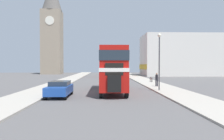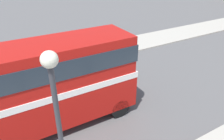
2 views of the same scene
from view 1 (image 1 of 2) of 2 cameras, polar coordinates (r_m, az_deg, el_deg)
The scene contains 11 objects.
ground_plane at distance 21.53m, azimuth -1.62°, elevation -5.97°, with size 120.00×120.00×0.00m, color #565454.
sidewalk_right at distance 22.60m, azimuth 15.84°, elevation -5.53°, with size 3.50×120.00×0.12m.
sidewalk_left at distance 22.52m, azimuth -19.15°, elevation -5.57°, with size 3.50×120.00×0.12m.
double_decker_bus at distance 22.24m, azimuth 0.00°, elevation 0.89°, with size 2.42×10.49×4.33m.
bus_distant at distance 51.18m, azimuth 0.14°, elevation 1.02°, with size 2.46×11.09×4.20m.
car_parked_near at distance 19.20m, azimuth -13.51°, elevation -4.74°, with size 1.76×4.07×1.35m.
pedestrian_walking at distance 27.39m, azimuth 11.60°, elevation -2.25°, with size 0.33×0.33×1.64m.
bicycle_on_pavement at distance 34.39m, azimuth 10.19°, elevation -2.48°, with size 0.05×1.76×0.78m.
street_lamp at distance 23.10m, azimuth 12.25°, elevation 4.32°, with size 0.36×0.36×5.86m.
church_tower at distance 70.62m, azimuth -15.38°, elevation 11.09°, with size 6.08×6.08×29.01m.
shop_building_block at distance 60.05m, azimuth 18.06°, elevation 3.62°, with size 21.15×10.86×10.50m.
Camera 1 is at (-0.12, -21.36, 2.71)m, focal length 35.00 mm.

